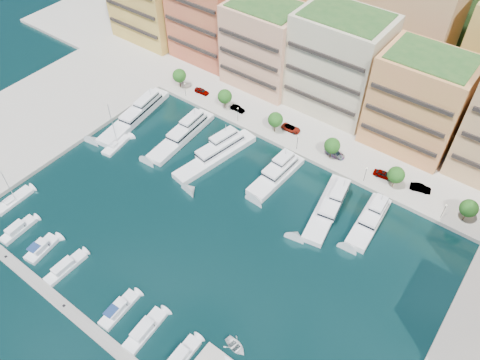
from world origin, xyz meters
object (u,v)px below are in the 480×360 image
Objects in this scene: tree_2 at (275,120)px; cruiser_1 at (41,249)px; yacht_4 at (329,206)px; car_2 at (291,128)px; cruiser_4 at (119,310)px; sailboat_2 at (116,145)px; tree_0 at (179,76)px; sailboat_0 at (13,201)px; yacht_1 at (184,134)px; car_3 at (335,153)px; tree_1 at (225,96)px; yacht_0 at (137,113)px; tree_5 at (469,208)px; car_4 at (383,174)px; cruiser_5 at (145,331)px; car_0 at (202,91)px; lamppost_1 at (238,112)px; car_5 at (420,188)px; lamppost_0 at (185,87)px; lamppost_2 at (298,140)px; yacht_3 at (278,173)px; cruiser_6 at (180,358)px; car_1 at (238,109)px; lamppost_4 at (445,209)px; yacht_5 at (370,219)px; tree_3 at (332,146)px; cruiser_2 at (65,268)px; cruiser_0 at (18,230)px; tree_4 at (396,175)px; lamppost_3 at (366,172)px; yacht_2 at (218,153)px.

tree_2 is 60.88m from cruiser_1.
yacht_4 is 4.16× the size of car_2.
car_2 reaches higher than cruiser_1.
sailboat_2 is at bearing 137.75° from cruiser_4.
cruiser_4 is (36.82, -58.11, -4.17)m from tree_0.
yacht_1 is at bearing 67.96° from sailboat_0.
car_3 reaches higher than cruiser_4.
yacht_0 is (-17.06, -16.01, -3.53)m from tree_1.
tree_0 is 1.00× the size of tree_5.
car_4 is (44.96, 1.57, -2.96)m from tree_1.
car_2 is (19.12, 2.73, -3.06)m from tree_1.
sailboat_2 is at bearing -83.69° from tree_0.
yacht_1 reaches higher than cruiser_5.
yacht_0 is at bearing 150.92° from car_0.
car_5 is at bearing 5.89° from lamppost_1.
tree_2 is at bearing 128.05° from car_2.
car_5 is (53.42, 2.59, -2.99)m from tree_1.
lamppost_0 is 1.00× the size of lamppost_2.
lamppost_0 is 65.63m from car_5.
tree_0 reaches higher than car_3.
yacht_3 reaches higher than cruiser_6.
lamppost_1 reaches higher than cruiser_1.
car_1 is (-24.03, 59.16, 1.11)m from cruiser_5.
lamppost_4 is at bearing -100.07° from car_2.
car_0 is (-73.23, 1.32, -3.02)m from tree_5.
yacht_5 is (65.32, 4.33, 0.00)m from yacht_0.
cruiser_4 is (-4.13, -46.02, -0.64)m from yacht_3.
yacht_1 is (-33.83, -14.64, -3.65)m from tree_3.
cruiser_4 is 66.61m from car_0.
tree_2 is 0.64× the size of cruiser_2.
car_4 reaches higher than cruiser_4.
yacht_4 is at bearing 67.25° from cruiser_4.
cruiser_0 is at bearing 142.86° from car_3.
lamppost_2 reaches higher than cruiser_4.
lamppost_1 is 0.85× the size of car_2.
tree_4 is at bearing 5.47° from lamppost_2.
tree_2 is at bearing 57.92° from sailboat_0.
tree_5 is at bearing 0.00° from tree_2.
lamppost_3 is at bearing 47.22° from cruiser_0.
yacht_1 reaches higher than lamppost_3.
tree_1 is 58.27m from cruiser_1.
tree_0 is 0.22× the size of yacht_0.
sailboat_0 is (-49.64, -53.68, -4.43)m from tree_3.
tree_4 is at bearing 21.51° from yacht_2.
yacht_2 is 46.53m from cruiser_5.
lamppost_1 is 0.18× the size of yacht_2.
yacht_2 is (-32.37, -12.82, -2.62)m from lamppost_3.
car_0 is (3.74, 28.75, 1.41)m from sailboat_2.
tree_5 is 1.35× the size of lamppost_4.
lamppost_0 is 0.47× the size of cruiser_2.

